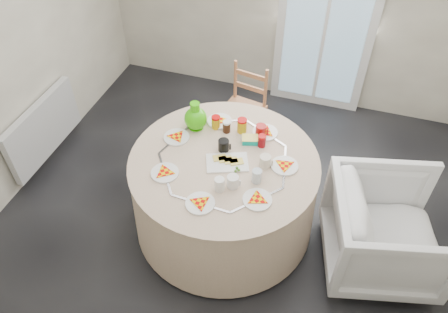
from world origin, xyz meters
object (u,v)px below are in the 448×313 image
(wooden_chair, at_px, (243,106))
(armchair, at_px, (386,232))
(table, at_px, (224,193))
(green_pitcher, at_px, (196,117))
(radiator, at_px, (44,129))

(wooden_chair, distance_m, armchair, 1.78)
(table, relative_size, green_pitcher, 6.24)
(green_pitcher, bearing_deg, wooden_chair, 82.67)
(table, height_order, green_pitcher, green_pitcher)
(armchair, distance_m, green_pitcher, 1.73)
(table, distance_m, wooden_chair, 1.06)
(radiator, relative_size, green_pitcher, 4.12)
(radiator, relative_size, armchair, 1.16)
(radiator, height_order, wooden_chair, wooden_chair)
(table, distance_m, green_pitcher, 0.67)
(wooden_chair, bearing_deg, table, -71.19)
(radiator, relative_size, wooden_chair, 1.16)
(radiator, distance_m, green_pitcher, 1.63)
(wooden_chair, relative_size, armchair, 0.99)
(radiator, xyz_separation_m, table, (1.89, -0.23, -0.01))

